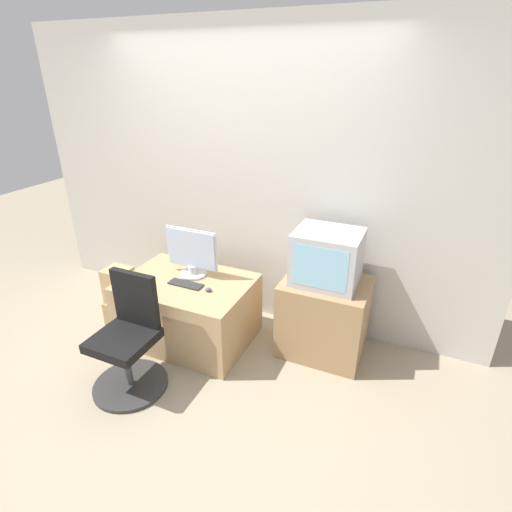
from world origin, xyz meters
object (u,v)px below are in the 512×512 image
crt_tv (327,257)px  mouse (208,290)px  book (115,340)px  main_monitor (192,254)px  office_chair (129,344)px  keyboard (186,284)px  cardboard_box_lower (123,311)px

crt_tv → mouse: bearing=-155.8°
book → main_monitor: bearing=38.9°
main_monitor → book: size_ratio=2.06×
main_monitor → crt_tv: size_ratio=0.96×
book → office_chair: bearing=-33.8°
main_monitor → crt_tv: bearing=9.3°
main_monitor → book: main_monitor is taller
main_monitor → book: bearing=-141.1°
keyboard → cardboard_box_lower: 0.87m
office_chair → cardboard_box_lower: size_ratio=3.46×
mouse → cardboard_box_lower: size_ratio=0.22×
main_monitor → book: (-0.57, -0.46, -0.76)m
mouse → crt_tv: bearing=24.2°
main_monitor → office_chair: size_ratio=0.54×
mouse → book: 1.05m
crt_tv → book: (-1.70, -0.65, -0.86)m
keyboard → crt_tv: size_ratio=0.59×
keyboard → mouse: 0.23m
office_chair → cardboard_box_lower: bearing=135.4°
office_chair → book: office_chair is taller
book → cardboard_box_lower: bearing=113.6°
mouse → office_chair: bearing=-119.6°
main_monitor → mouse: size_ratio=8.49×
mouse → cardboard_box_lower: bearing=179.1°
crt_tv → office_chair: 1.63m
keyboard → cardboard_box_lower: bearing=-179.7°
crt_tv → book: bearing=-159.1°
main_monitor → keyboard: size_ratio=1.62×
mouse → office_chair: office_chair is taller
main_monitor → mouse: (0.27, -0.20, -0.19)m
main_monitor → office_chair: 0.90m
main_monitor → mouse: 0.38m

